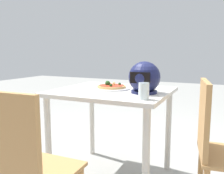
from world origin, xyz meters
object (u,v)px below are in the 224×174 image
motorcycle_helmet (144,78)px  drinking_glass (144,91)px  chair_far (23,168)px  chair_side (219,145)px  pizza (111,86)px  dining_table (112,103)px

motorcycle_helmet → drinking_glass: (-0.07, 0.24, -0.06)m
chair_far → chair_side: (-0.86, -0.73, 0.00)m
motorcycle_helmet → chair_side: bearing=162.3°
pizza → drinking_glass: size_ratio=2.20×
chair_far → chair_side: size_ratio=1.00×
drinking_glass → chair_far: size_ratio=0.12×
dining_table → chair_far: 0.96m
drinking_glass → pizza: bearing=-39.7°
pizza → motorcycle_helmet: bearing=166.1°
motorcycle_helmet → chair_side: size_ratio=0.27×
dining_table → motorcycle_helmet: (-0.28, 0.04, 0.22)m
dining_table → chair_far: bearing=87.3°
chair_side → motorcycle_helmet: bearing=-17.7°
drinking_glass → chair_side: 0.56m
drinking_glass → dining_table: bearing=-38.2°
pizza → motorcycle_helmet: 0.33m
dining_table → pizza: bearing=-53.6°
chair_far → pizza: bearing=-90.9°
drinking_glass → chair_far: (0.40, 0.66, -0.31)m
dining_table → drinking_glass: drinking_glass is taller
chair_far → motorcycle_helmet: bearing=-109.9°
dining_table → motorcycle_helmet: 0.36m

